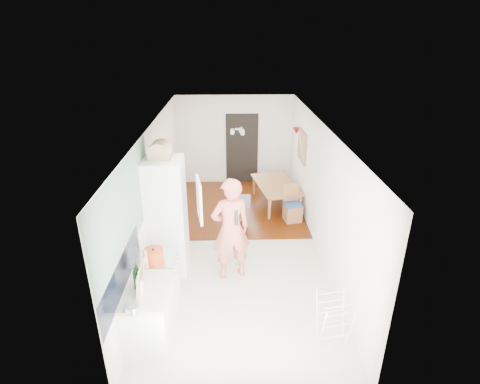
{
  "coord_description": "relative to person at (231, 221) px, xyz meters",
  "views": [
    {
      "loc": [
        -0.16,
        -6.65,
        4.12
      ],
      "look_at": [
        0.05,
        0.2,
        1.12
      ],
      "focal_mm": 28.0,
      "sensor_mm": 36.0,
      "label": 1
    }
  ],
  "objects": [
    {
      "name": "pepper_mill_front",
      "position": [
        -1.23,
        -1.05,
        -0.09
      ],
      "size": [
        0.08,
        0.08,
        0.22
      ],
      "primitive_type": "cylinder",
      "rotation": [
        0.0,
        0.0,
        0.33
      ],
      "color": "tan",
      "rests_on": "worktop"
    },
    {
      "name": "bread_bin",
      "position": [
        -1.15,
        0.31,
        1.13
      ],
      "size": [
        0.44,
        0.42,
        0.2
      ],
      "primitive_type": null,
      "rotation": [
        0.0,
        0.0,
        0.18
      ],
      "color": "tan",
      "rests_on": "fridge_housing"
    },
    {
      "name": "grey_drape",
      "position": [
        0.27,
        2.16,
        -0.64
      ],
      "size": [
        0.42,
        0.42,
        0.17
      ],
      "primitive_type": "cube",
      "rotation": [
        0.0,
        0.0,
        -0.08
      ],
      "color": "slate",
      "rests_on": "stool"
    },
    {
      "name": "person",
      "position": [
        0.0,
        0.0,
        0.0
      ],
      "size": [
        0.93,
        0.74,
        2.23
      ],
      "primitive_type": "imported",
      "rotation": [
        0.0,
        0.0,
        3.42
      ],
      "color": "#DE6D5B",
      "rests_on": "floor"
    },
    {
      "name": "dining_chair",
      "position": [
        1.44,
        2.06,
        -0.68
      ],
      "size": [
        0.43,
        0.43,
        0.87
      ],
      "primitive_type": null,
      "rotation": [
        0.0,
        0.0,
        0.19
      ],
      "color": "#A36D37",
      "rests_on": "floor"
    },
    {
      "name": "base_cabinet",
      "position": [
        -1.15,
        -1.54,
        -0.69
      ],
      "size": [
        0.6,
        0.9,
        0.86
      ],
      "primitive_type": "cube",
      "color": "white",
      "rests_on": "room_shell"
    },
    {
      "name": "bottle_c",
      "position": [
        -1.2,
        -1.64,
        -0.08
      ],
      "size": [
        0.11,
        0.11,
        0.22
      ],
      "primitive_type": "cylinder",
      "rotation": [
        0.0,
        0.0,
        0.19
      ],
      "color": "beige",
      "rests_on": "worktop"
    },
    {
      "name": "doorway_recess",
      "position": [
        0.35,
        4.49,
        -0.12
      ],
      "size": [
        0.9,
        0.04,
        2.0
      ],
      "primitive_type": "cube",
      "color": "black",
      "rests_on": "room_shell"
    },
    {
      "name": "room_shell",
      "position": [
        0.15,
        1.01,
        0.13
      ],
      "size": [
        3.2,
        7.0,
        2.5
      ],
      "primitive_type": null,
      "color": "white",
      "rests_on": "ground"
    },
    {
      "name": "cooker_top",
      "position": [
        -1.15,
        -0.79,
        -0.22
      ],
      "size": [
        0.6,
        0.6,
        0.04
      ],
      "primitive_type": "cube",
      "color": "#BDBDC0",
      "rests_on": "room_shell"
    },
    {
      "name": "range_cooker",
      "position": [
        -1.15,
        -0.79,
        -0.68
      ],
      "size": [
        0.6,
        0.6,
        0.88
      ],
      "primitive_type": "cube",
      "color": "white",
      "rests_on": "room_shell"
    },
    {
      "name": "fridge_interior",
      "position": [
        -0.81,
        0.23,
        0.43
      ],
      "size": [
        0.02,
        0.52,
        0.66
      ],
      "primitive_type": "cube",
      "color": "white",
      "rests_on": "room_shell"
    },
    {
      "name": "steel_pan",
      "position": [
        -1.22,
        -1.97,
        -0.15
      ],
      "size": [
        0.24,
        0.24,
        0.09
      ],
      "primitive_type": "cylinder",
      "rotation": [
        0.0,
        0.0,
        0.33
      ],
      "color": "#BDBDC0",
      "rests_on": "worktop"
    },
    {
      "name": "pinboard",
      "position": [
        1.73,
        2.91,
        0.43
      ],
      "size": [
        0.03,
        0.9,
        0.7
      ],
      "primitive_type": "cube",
      "color": "tan",
      "rests_on": "room_shell"
    },
    {
      "name": "bottle_b",
      "position": [
        -1.27,
        -1.43,
        -0.06
      ],
      "size": [
        0.08,
        0.08,
        0.27
      ],
      "primitive_type": "cylinder",
      "rotation": [
        0.0,
        0.0,
        -0.32
      ],
      "color": "#1B3C20",
      "rests_on": "worktop"
    },
    {
      "name": "red_casserole",
      "position": [
        -1.16,
        -0.85,
        -0.11
      ],
      "size": [
        0.33,
        0.33,
        0.18
      ],
      "primitive_type": "cylinder",
      "rotation": [
        0.0,
        0.0,
        0.11
      ],
      "color": "red",
      "rests_on": "cooker_top"
    },
    {
      "name": "pepper_mill_back",
      "position": [
        -1.24,
        -1.01,
        -0.09
      ],
      "size": [
        0.07,
        0.07,
        0.21
      ],
      "primitive_type": "cylinder",
      "rotation": [
        0.0,
        0.0,
        0.31
      ],
      "color": "tan",
      "rests_on": "worktop"
    },
    {
      "name": "pinboard_frame",
      "position": [
        1.72,
        2.91,
        0.43
      ],
      "size": [
        0.0,
        0.94,
        0.74
      ],
      "primitive_type": "cube",
      "color": "#A36D37",
      "rests_on": "room_shell"
    },
    {
      "name": "wood_floor_overlay",
      "position": [
        0.15,
        2.86,
        -1.11
      ],
      "size": [
        3.2,
        3.3,
        0.01
      ],
      "primitive_type": "cube",
      "color": "#592108",
      "rests_on": "room_shell"
    },
    {
      "name": "chopping_boards",
      "position": [
        -1.19,
        -1.61,
        0.01
      ],
      "size": [
        0.13,
        0.31,
        0.42
      ],
      "primitive_type": null,
      "rotation": [
        0.0,
        0.0,
        -0.31
      ],
      "color": "tan",
      "rests_on": "worktop"
    },
    {
      "name": "stool",
      "position": [
        0.26,
        2.18,
        -0.92
      ],
      "size": [
        0.3,
        0.3,
        0.38
      ],
      "primitive_type": null,
      "rotation": [
        0.0,
        0.0,
        -0.04
      ],
      "color": "#A36D37",
      "rests_on": "floor"
    },
    {
      "name": "fridge_housing",
      "position": [
        -1.12,
        0.23,
        -0.04
      ],
      "size": [
        0.66,
        0.66,
        2.15
      ],
      "primitive_type": "cube",
      "color": "white",
      "rests_on": "room_shell"
    },
    {
      "name": "held_bottle",
      "position": [
        0.09,
        -0.11,
        0.11
      ],
      "size": [
        0.06,
        0.06,
        0.27
      ],
      "primitive_type": "cylinder",
      "color": "#1B3C20",
      "rests_on": "person"
    },
    {
      "name": "fridge_door",
      "position": [
        -0.51,
        -0.07,
        0.43
      ],
      "size": [
        0.14,
        0.56,
        0.7
      ],
      "primitive_type": "cube",
      "rotation": [
        0.0,
        0.0,
        -1.4
      ],
      "color": "white",
      "rests_on": "room_shell"
    },
    {
      "name": "sage_wall_panel",
      "position": [
        -1.44,
        -0.99,
        0.73
      ],
      "size": [
        0.02,
        3.0,
        1.3
      ],
      "primitive_type": "cube",
      "color": "gray",
      "rests_on": "room_shell"
    },
    {
      "name": "worktop",
      "position": [
        -1.15,
        -1.54,
        -0.23
      ],
      "size": [
        0.62,
        0.92,
        0.06
      ],
      "primitive_type": "cube",
      "color": "beige",
      "rests_on": "room_shell"
    },
    {
      "name": "floor",
      "position": [
        0.15,
        1.01,
        -1.12
      ],
      "size": [
        3.2,
        7.0,
        0.01
      ],
      "primitive_type": "cube",
      "color": "beige",
      "rests_on": "ground"
    },
    {
      "name": "wall_sconce",
      "position": [
        1.69,
        3.56,
        0.63
      ],
      "size": [
        0.18,
        0.18,
        0.16
      ],
      "primitive_type": "cone",
      "color": "maroon",
      "rests_on": "room_shell"
    },
    {
      "name": "tile_splashback",
      "position": [
        -1.43,
        -1.54,
        0.03
      ],
      "size": [
        0.02,
        1.9,
        0.5
      ],
      "primitive_type": "cube",
      "color": "black",
      "rests_on": "room_shell"
    },
    {
      "name": "bottle_a",
      "position": [
        -1.27,
        -1.51,
        -0.06
      ],
      "size": [
        0.07,
        0.07,
        0.27
      ],
      "primitive_type": "cylinder",
      "rotation": [
        0.0,
        0.0,
        -0.07
      ],
      "color": "#1B3C20",
      "rests_on": "worktop"
    },
    {
      "name": "drying_rack",
      "position": [
        1.41,
        -1.63,
        -0.73
      ],
      "size": [
        0.46,
        0.43,
        0.78
      ],
      "primitive_type": null,
      "rotation": [
        0.0,
        0.0,
        0.18
      ],
      "color": "white",
      "rests_on": "floor"
    },
    {
      "name": "dining_table",
      "position": [
        1.17,
        2.92,
        -0.87
      ],
      "size": [
        1.01,
        1.51,
        0.49
      ],
      "primitive_type": "imported",
      "rotation": [
        0.0,
        0.0,
        1.75
      ],
      "color": "#A36D37",
      "rests_on": "floor"
    }
  ]
}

